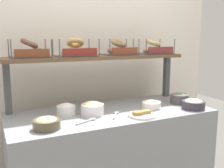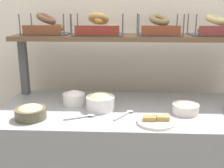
{
  "view_description": "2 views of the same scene",
  "coord_description": "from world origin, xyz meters",
  "px_view_note": "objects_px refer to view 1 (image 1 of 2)",
  "views": [
    {
      "loc": [
        -0.87,
        -1.83,
        1.43
      ],
      "look_at": [
        0.03,
        0.03,
        1.06
      ],
      "focal_mm": 42.06,
      "sensor_mm": 36.0,
      "label": 1
    },
    {
      "loc": [
        -0.02,
        -1.62,
        1.45
      ],
      "look_at": [
        -0.1,
        0.05,
        0.99
      ],
      "focal_mm": 43.92,
      "sensor_mm": 36.0,
      "label": 2
    }
  ],
  "objects_px": {
    "serving_spoon_by_edge": "(89,120)",
    "bagel_basket_cinnamon_raisin": "(30,51)",
    "bowl_tuna_salad": "(193,104)",
    "bowl_egg_salad": "(92,108)",
    "bowl_lox_spread": "(151,104)",
    "bowl_hummus": "(47,123)",
    "serving_spoon_near_plate": "(116,114)",
    "bagel_basket_poppy": "(119,49)",
    "serving_plate_white": "(142,115)",
    "bowl_veggie_mix": "(179,98)",
    "bagel_basket_sesame": "(75,50)",
    "bowl_cream_cheese": "(66,109)",
    "bagel_basket_plain": "(154,49)"
  },
  "relations": [
    {
      "from": "bowl_veggie_mix",
      "to": "bowl_egg_salad",
      "type": "relative_size",
      "value": 0.96
    },
    {
      "from": "serving_plate_white",
      "to": "serving_spoon_by_edge",
      "type": "height_order",
      "value": "serving_plate_white"
    },
    {
      "from": "bowl_lox_spread",
      "to": "bowl_tuna_salad",
      "type": "height_order",
      "value": "bowl_tuna_salad"
    },
    {
      "from": "bowl_cream_cheese",
      "to": "serving_plate_white",
      "type": "height_order",
      "value": "bowl_cream_cheese"
    },
    {
      "from": "bowl_tuna_salad",
      "to": "serving_spoon_by_edge",
      "type": "height_order",
      "value": "bowl_tuna_salad"
    },
    {
      "from": "bagel_basket_cinnamon_raisin",
      "to": "bagel_basket_plain",
      "type": "distance_m",
      "value": 1.14
    },
    {
      "from": "bagel_basket_sesame",
      "to": "bagel_basket_poppy",
      "type": "relative_size",
      "value": 1.13
    },
    {
      "from": "bowl_egg_salad",
      "to": "serving_spoon_by_edge",
      "type": "xyz_separation_m",
      "value": [
        -0.08,
        -0.14,
        -0.05
      ]
    },
    {
      "from": "bowl_cream_cheese",
      "to": "bagel_basket_plain",
      "type": "xyz_separation_m",
      "value": [
        0.92,
        0.2,
        0.43
      ]
    },
    {
      "from": "bowl_lox_spread",
      "to": "serving_spoon_by_edge",
      "type": "distance_m",
      "value": 0.6
    },
    {
      "from": "bowl_veggie_mix",
      "to": "bagel_basket_plain",
      "type": "height_order",
      "value": "bagel_basket_plain"
    },
    {
      "from": "serving_plate_white",
      "to": "serving_spoon_by_edge",
      "type": "xyz_separation_m",
      "value": [
        -0.4,
        0.06,
        -0.0
      ]
    },
    {
      "from": "bowl_tuna_salad",
      "to": "bagel_basket_poppy",
      "type": "bearing_deg",
      "value": 132.69
    },
    {
      "from": "bowl_veggie_mix",
      "to": "bowl_tuna_salad",
      "type": "bearing_deg",
      "value": -95.78
    },
    {
      "from": "serving_spoon_near_plate",
      "to": "serving_spoon_by_edge",
      "type": "xyz_separation_m",
      "value": [
        -0.24,
        -0.06,
        0.0
      ]
    },
    {
      "from": "bowl_lox_spread",
      "to": "bowl_hummus",
      "type": "bearing_deg",
      "value": -171.8
    },
    {
      "from": "bowl_cream_cheese",
      "to": "bowl_egg_salad",
      "type": "relative_size",
      "value": 0.82
    },
    {
      "from": "bowl_hummus",
      "to": "bagel_basket_sesame",
      "type": "distance_m",
      "value": 0.71
    },
    {
      "from": "bowl_lox_spread",
      "to": "bowl_cream_cheese",
      "type": "bearing_deg",
      "value": 169.74
    },
    {
      "from": "bowl_tuna_salad",
      "to": "bagel_basket_cinnamon_raisin",
      "type": "xyz_separation_m",
      "value": [
        -1.22,
        0.5,
        0.44
      ]
    },
    {
      "from": "serving_plate_white",
      "to": "bagel_basket_sesame",
      "type": "xyz_separation_m",
      "value": [
        -0.36,
        0.47,
        0.47
      ]
    },
    {
      "from": "serving_spoon_by_edge",
      "to": "bowl_egg_salad",
      "type": "bearing_deg",
      "value": 59.39
    },
    {
      "from": "bowl_lox_spread",
      "to": "serving_plate_white",
      "type": "height_order",
      "value": "bowl_lox_spread"
    },
    {
      "from": "bowl_hummus",
      "to": "bowl_tuna_salad",
      "type": "distance_m",
      "value": 1.2
    },
    {
      "from": "bowl_hummus",
      "to": "bowl_cream_cheese",
      "type": "height_order",
      "value": "bowl_cream_cheese"
    },
    {
      "from": "serving_spoon_near_plate",
      "to": "bagel_basket_poppy",
      "type": "xyz_separation_m",
      "value": [
        0.21,
        0.37,
        0.47
      ]
    },
    {
      "from": "bowl_cream_cheese",
      "to": "bagel_basket_poppy",
      "type": "height_order",
      "value": "bagel_basket_poppy"
    },
    {
      "from": "bowl_veggie_mix",
      "to": "bowl_hummus",
      "type": "xyz_separation_m",
      "value": [
        -1.22,
        -0.17,
        -0.0
      ]
    },
    {
      "from": "bowl_tuna_salad",
      "to": "bowl_egg_salad",
      "type": "relative_size",
      "value": 1.08
    },
    {
      "from": "serving_spoon_near_plate",
      "to": "bagel_basket_cinnamon_raisin",
      "type": "distance_m",
      "value": 0.82
    },
    {
      "from": "bowl_cream_cheese",
      "to": "serving_spoon_by_edge",
      "type": "height_order",
      "value": "bowl_cream_cheese"
    },
    {
      "from": "bowl_hummus",
      "to": "bowl_cream_cheese",
      "type": "distance_m",
      "value": 0.32
    },
    {
      "from": "bowl_egg_salad",
      "to": "serving_spoon_near_plate",
      "type": "bearing_deg",
      "value": -26.74
    },
    {
      "from": "bagel_basket_poppy",
      "to": "bagel_basket_plain",
      "type": "distance_m",
      "value": 0.37
    },
    {
      "from": "bowl_veggie_mix",
      "to": "bagel_basket_plain",
      "type": "distance_m",
      "value": 0.53
    },
    {
      "from": "serving_spoon_by_edge",
      "to": "bagel_basket_cinnamon_raisin",
      "type": "relative_size",
      "value": 0.57
    },
    {
      "from": "serving_plate_white",
      "to": "bagel_basket_plain",
      "type": "xyz_separation_m",
      "value": [
        0.42,
        0.48,
        0.47
      ]
    },
    {
      "from": "bowl_cream_cheese",
      "to": "bagel_basket_poppy",
      "type": "bearing_deg",
      "value": 20.18
    },
    {
      "from": "serving_spoon_near_plate",
      "to": "bagel_basket_cinnamon_raisin",
      "type": "relative_size",
      "value": 0.51
    },
    {
      "from": "bowl_veggie_mix",
      "to": "bagel_basket_sesame",
      "type": "relative_size",
      "value": 0.5
    },
    {
      "from": "bowl_hummus",
      "to": "bagel_basket_plain",
      "type": "relative_size",
      "value": 0.54
    },
    {
      "from": "serving_plate_white",
      "to": "bowl_cream_cheese",
      "type": "bearing_deg",
      "value": 150.49
    },
    {
      "from": "bagel_basket_cinnamon_raisin",
      "to": "bagel_basket_poppy",
      "type": "bearing_deg",
      "value": -0.8
    },
    {
      "from": "bowl_hummus",
      "to": "bowl_cream_cheese",
      "type": "relative_size",
      "value": 1.23
    },
    {
      "from": "bowl_tuna_salad",
      "to": "bagel_basket_poppy",
      "type": "height_order",
      "value": "bagel_basket_poppy"
    },
    {
      "from": "bowl_cream_cheese",
      "to": "serving_spoon_by_edge",
      "type": "relative_size",
      "value": 0.84
    },
    {
      "from": "bowl_hummus",
      "to": "bagel_basket_plain",
      "type": "xyz_separation_m",
      "value": [
        1.12,
        0.45,
        0.44
      ]
    },
    {
      "from": "bowl_tuna_salad",
      "to": "bagel_basket_cinnamon_raisin",
      "type": "distance_m",
      "value": 1.39
    },
    {
      "from": "bagel_basket_poppy",
      "to": "serving_plate_white",
      "type": "bearing_deg",
      "value": -95.75
    },
    {
      "from": "bowl_hummus",
      "to": "bagel_basket_cinnamon_raisin",
      "type": "height_order",
      "value": "bagel_basket_cinnamon_raisin"
    }
  ]
}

